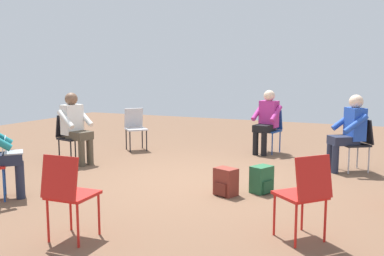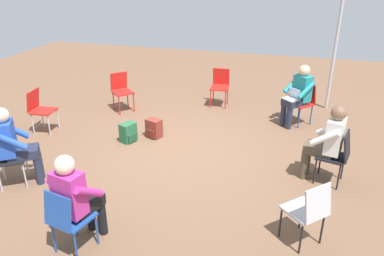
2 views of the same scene
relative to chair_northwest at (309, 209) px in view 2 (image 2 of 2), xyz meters
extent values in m
plane|color=brown|center=(2.17, -1.84, -0.50)|extent=(15.79, 15.79, 0.00)
cube|color=#B7B7BC|center=(0.05, -0.05, -0.06)|extent=(0.57, 0.57, 0.03)
cylinder|color=black|center=(0.29, -0.05, -0.29)|extent=(0.02, 0.02, 0.42)
cylinder|color=black|center=(0.06, -0.29, -0.29)|extent=(0.02, 0.02, 0.42)
cylinder|color=black|center=(0.05, 0.19, -0.29)|extent=(0.02, 0.02, 0.42)
cylinder|color=black|center=(-0.19, -0.05, -0.29)|extent=(0.02, 0.02, 0.42)
cube|color=#B7B7BC|center=(-0.08, 0.08, 0.15)|extent=(0.33, 0.34, 0.40)
cube|color=red|center=(3.94, -3.36, -0.06)|extent=(0.56, 0.56, 0.03)
cylinder|color=red|center=(3.70, -3.37, -0.29)|extent=(0.02, 0.02, 0.42)
cylinder|color=red|center=(3.93, -3.12, -0.29)|extent=(0.02, 0.02, 0.42)
cylinder|color=red|center=(3.96, -3.60, -0.29)|extent=(0.02, 0.02, 0.42)
cylinder|color=red|center=(4.18, -3.35, -0.29)|extent=(0.02, 0.02, 0.42)
cube|color=red|center=(4.08, -3.49, 0.15)|extent=(0.32, 0.35, 0.40)
cube|color=red|center=(0.16, -3.70, -0.06)|extent=(0.57, 0.57, 0.03)
cylinder|color=#1E4799|center=(0.15, -3.46, -0.29)|extent=(0.02, 0.02, 0.42)
cylinder|color=#1E4799|center=(0.40, -3.69, -0.29)|extent=(0.02, 0.02, 0.42)
cylinder|color=#1E4799|center=(-0.08, -3.70, -0.29)|extent=(0.02, 0.02, 0.42)
cylinder|color=#1E4799|center=(0.16, -3.94, -0.29)|extent=(0.02, 0.02, 0.42)
cube|color=red|center=(0.03, -3.83, 0.15)|extent=(0.34, 0.33, 0.40)
cube|color=red|center=(4.93, -1.92, -0.06)|extent=(0.43, 0.43, 0.03)
cylinder|color=#B7B7BC|center=(4.77, -2.10, -0.29)|extent=(0.02, 0.02, 0.42)
cylinder|color=#B7B7BC|center=(4.74, -1.76, -0.29)|extent=(0.02, 0.02, 0.42)
cylinder|color=#B7B7BC|center=(5.11, -2.07, -0.29)|extent=(0.02, 0.02, 0.42)
cylinder|color=#B7B7BC|center=(5.08, -1.73, -0.29)|extent=(0.02, 0.02, 0.42)
cube|color=red|center=(5.12, -1.90, 0.15)|extent=(0.13, 0.39, 0.40)
cube|color=black|center=(4.21, -0.15, -0.06)|extent=(0.55, 0.55, 0.03)
cylinder|color=#B7B7BC|center=(4.16, -0.38, -0.29)|extent=(0.02, 0.02, 0.42)
cylinder|color=#B7B7BC|center=(3.98, -0.10, -0.29)|extent=(0.02, 0.02, 0.42)
cylinder|color=#B7B7BC|center=(4.45, -0.20, -0.29)|extent=(0.02, 0.02, 0.42)
cylinder|color=#B7B7BC|center=(4.26, 0.09, -0.29)|extent=(0.02, 0.02, 0.42)
cube|color=#1E4799|center=(2.57, 0.82, -0.06)|extent=(0.48, 0.48, 0.03)
cylinder|color=#1E4799|center=(2.70, 0.62, -0.29)|extent=(0.02, 0.02, 0.42)
cylinder|color=#1E4799|center=(2.36, 0.69, -0.29)|extent=(0.02, 0.02, 0.42)
cylinder|color=#1E4799|center=(2.77, 0.95, -0.29)|extent=(0.02, 0.02, 0.42)
cylinder|color=#1E4799|center=(2.44, 1.02, -0.29)|extent=(0.02, 0.02, 0.42)
cube|color=#1E4799|center=(2.61, 1.00, 0.15)|extent=(0.39, 0.17, 0.40)
cube|color=red|center=(1.96, -4.25, -0.06)|extent=(0.42, 0.42, 0.03)
cylinder|color=red|center=(1.78, -4.09, -0.29)|extent=(0.02, 0.02, 0.42)
cylinder|color=red|center=(2.12, -4.08, -0.29)|extent=(0.02, 0.02, 0.42)
cylinder|color=red|center=(1.79, -4.43, -0.29)|extent=(0.02, 0.02, 0.42)
cylinder|color=red|center=(2.13, -4.42, -0.29)|extent=(0.02, 0.02, 0.42)
cube|color=red|center=(1.96, -4.44, 0.15)|extent=(0.38, 0.11, 0.40)
cube|color=black|center=(-0.33, -1.53, -0.06)|extent=(0.48, 0.48, 0.03)
cylinder|color=black|center=(-0.12, -1.40, -0.29)|extent=(0.02, 0.02, 0.42)
cylinder|color=black|center=(-0.21, -1.73, -0.29)|extent=(0.02, 0.02, 0.42)
cylinder|color=black|center=(-0.45, -1.32, -0.29)|extent=(0.02, 0.02, 0.42)
cylinder|color=black|center=(-0.54, -1.65, -0.29)|extent=(0.02, 0.02, 0.42)
cube|color=black|center=(-0.52, -1.48, 0.15)|extent=(0.18, 0.39, 0.40)
cylinder|color=#23283D|center=(0.34, -3.38, -0.27)|extent=(0.11, 0.11, 0.45)
cylinder|color=#23283D|center=(0.47, -3.50, -0.27)|extent=(0.11, 0.11, 0.45)
cube|color=#23283D|center=(0.29, -3.56, 0.01)|extent=(0.51, 0.51, 0.14)
cube|color=teal|center=(0.16, -3.70, 0.27)|extent=(0.40, 0.39, 0.52)
sphere|color=#DBAD89|center=(0.16, -3.70, 0.63)|extent=(0.22, 0.22, 0.22)
cylinder|color=teal|center=(0.08, -3.49, 0.30)|extent=(0.34, 0.35, 0.31)
cylinder|color=teal|center=(0.37, -3.76, 0.30)|extent=(0.34, 0.35, 0.31)
cube|color=#9EA0A5|center=(0.37, -3.48, 0.09)|extent=(0.37, 0.37, 0.02)
cube|color=#B2D1F2|center=(0.29, -3.56, 0.20)|extent=(0.25, 0.24, 0.20)
cylinder|color=black|center=(2.58, 0.45, -0.27)|extent=(0.11, 0.11, 0.45)
cylinder|color=black|center=(2.40, 0.49, -0.27)|extent=(0.11, 0.11, 0.45)
cube|color=black|center=(2.53, 0.63, 0.01)|extent=(0.38, 0.47, 0.14)
cube|color=#B22D84|center=(2.57, 0.82, 0.27)|extent=(0.38, 0.29, 0.52)
sphere|color=beige|center=(2.57, 0.82, 0.63)|extent=(0.22, 0.22, 0.22)
cylinder|color=#B22D84|center=(2.74, 0.68, 0.30)|extent=(0.17, 0.41, 0.31)
cylinder|color=#B22D84|center=(2.35, 0.76, 0.30)|extent=(0.17, 0.41, 0.31)
cylinder|color=#23283D|center=(3.96, -0.42, -0.27)|extent=(0.11, 0.11, 0.45)
cylinder|color=#23283D|center=(3.87, -0.27, -0.27)|extent=(0.11, 0.11, 0.45)
cube|color=#23283D|center=(4.06, -0.25, 0.01)|extent=(0.52, 0.48, 0.14)
cube|color=blue|center=(4.21, -0.15, 0.27)|extent=(0.37, 0.40, 0.52)
sphere|color=beige|center=(4.21, -0.15, 0.63)|extent=(0.22, 0.22, 0.22)
cylinder|color=blue|center=(4.24, -0.37, 0.30)|extent=(0.38, 0.29, 0.31)
cylinder|color=blue|center=(4.02, -0.04, 0.30)|extent=(0.38, 0.29, 0.31)
cylinder|color=#4C4233|center=(0.04, -1.53, -0.27)|extent=(0.11, 0.11, 0.45)
cylinder|color=#4C4233|center=(-0.01, -1.70, -0.27)|extent=(0.11, 0.11, 0.45)
cube|color=#4C4233|center=(-0.15, -1.57, 0.01)|extent=(0.48, 0.39, 0.14)
cube|color=silver|center=(-0.33, -1.53, 0.27)|extent=(0.30, 0.38, 0.52)
sphere|color=brown|center=(-0.33, -1.53, 0.63)|extent=(0.22, 0.22, 0.22)
cylinder|color=silver|center=(-0.19, -1.36, 0.30)|extent=(0.41, 0.18, 0.31)
cylinder|color=silver|center=(-0.28, -1.75, 0.30)|extent=(0.41, 0.18, 0.31)
cube|color=maroon|center=(2.80, -2.27, -0.32)|extent=(0.33, 0.29, 0.36)
cube|color=maroon|center=(2.80, -2.27, -0.40)|extent=(0.27, 0.30, 0.16)
cube|color=#235B38|center=(3.19, -1.96, -0.32)|extent=(0.30, 0.34, 0.36)
cube|color=#1C492C|center=(3.19, -1.96, -0.40)|extent=(0.31, 0.28, 0.16)
cylinder|color=#B2B2B7|center=(-0.43, -4.78, 0.75)|extent=(0.07, 0.07, 2.48)
camera|label=1|loc=(4.64, -7.41, 1.13)|focal=40.00mm
camera|label=2|loc=(0.32, 3.76, 2.62)|focal=35.00mm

